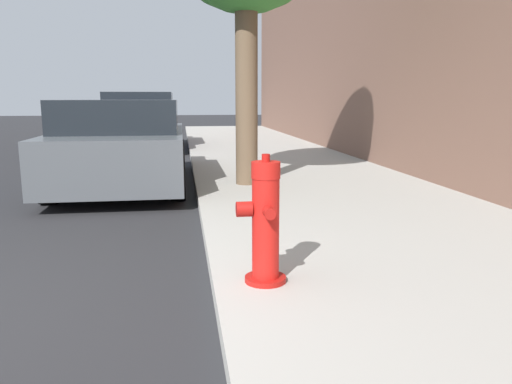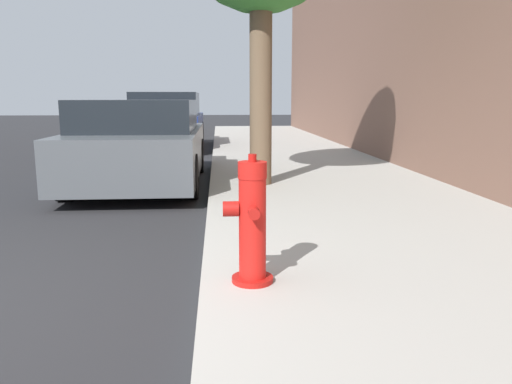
% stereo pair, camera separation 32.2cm
% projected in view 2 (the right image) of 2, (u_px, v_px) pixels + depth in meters
% --- Properties ---
extents(sidewalk_slab, '(3.47, 40.00, 0.13)m').
position_uv_depth(sidewalk_slab, '(471.00, 304.00, 3.18)').
color(sidewalk_slab, '#A8A59E').
rests_on(sidewalk_slab, ground_plane).
extents(fire_hydrant, '(0.34, 0.36, 0.87)m').
position_uv_depth(fire_hydrant, '(252.00, 224.00, 3.32)').
color(fire_hydrant, '#A91511').
rests_on(fire_hydrant, sidewalk_slab).
extents(parked_car_near, '(1.87, 4.15, 1.33)m').
position_uv_depth(parked_car_near, '(141.00, 144.00, 7.86)').
color(parked_car_near, '#4C5156').
rests_on(parked_car_near, ground_plane).
extents(parked_car_mid, '(1.87, 4.08, 1.52)m').
position_uv_depth(parked_car_mid, '(167.00, 122.00, 13.59)').
color(parked_car_mid, navy).
rests_on(parked_car_mid, ground_plane).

